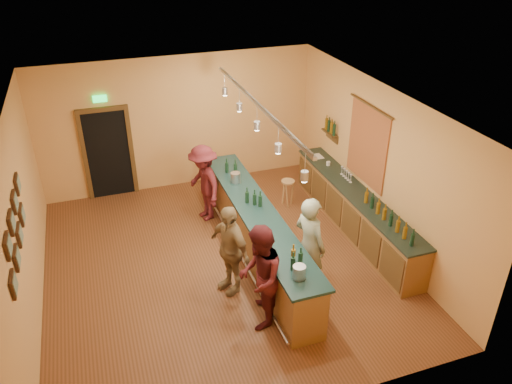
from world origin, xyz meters
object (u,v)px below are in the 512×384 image
object	(u,v)px
customer_b	(230,249)
bar_stool	(288,186)
tasting_bar	(257,230)
customer_c	(204,183)
back_counter	(355,211)
customer_a	(260,277)
bartender	(310,245)

from	to	relation	value
customer_b	bar_stool	world-z (taller)	customer_b
tasting_bar	customer_c	size ratio (longest dim) A/B	2.95
back_counter	customer_a	xyz separation A→B (m)	(-2.79, -1.90, 0.42)
back_counter	bar_stool	xyz separation A→B (m)	(-0.92, 1.45, 0.00)
tasting_bar	back_counter	bearing A→B (deg)	4.63
customer_a	bar_stool	bearing A→B (deg)	173.70
bar_stool	customer_c	bearing A→B (deg)	177.19
customer_c	tasting_bar	bearing A→B (deg)	6.95
customer_b	bar_stool	distance (m)	3.21
customer_a	customer_b	distance (m)	0.98
back_counter	customer_b	bearing A→B (deg)	-162.42
back_counter	customer_a	bearing A→B (deg)	-145.68
back_counter	customer_b	world-z (taller)	customer_b
back_counter	bar_stool	world-z (taller)	back_counter
tasting_bar	bar_stool	distance (m)	2.11
back_counter	customer_a	distance (m)	3.40
back_counter	tasting_bar	distance (m)	2.25
tasting_bar	customer_a	distance (m)	1.83
back_counter	customer_a	size ratio (longest dim) A/B	2.51
tasting_bar	customer_a	bearing A→B (deg)	-107.67
back_counter	bartender	distance (m)	2.22
tasting_bar	bar_stool	xyz separation A→B (m)	(1.32, 1.64, -0.12)
back_counter	bar_stool	size ratio (longest dim) A/B	7.19
bartender	bar_stool	size ratio (longest dim) A/B	2.92
customer_c	bar_stool	distance (m)	1.96
customer_b	bar_stool	bearing A→B (deg)	118.10
tasting_bar	customer_b	xyz separation A→B (m)	(-0.77, -0.77, 0.25)
tasting_bar	bartender	size ratio (longest dim) A/B	2.76
customer_a	customer_c	world-z (taller)	customer_a
bartender	bar_stool	bearing A→B (deg)	-35.40
customer_b	customer_c	size ratio (longest dim) A/B	0.99
back_counter	tasting_bar	xyz separation A→B (m)	(-2.24, -0.18, 0.12)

